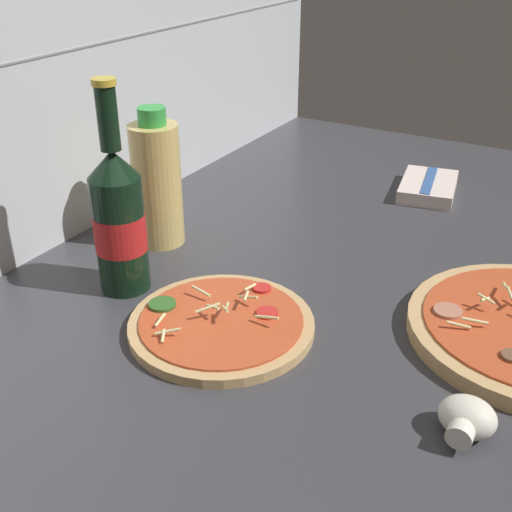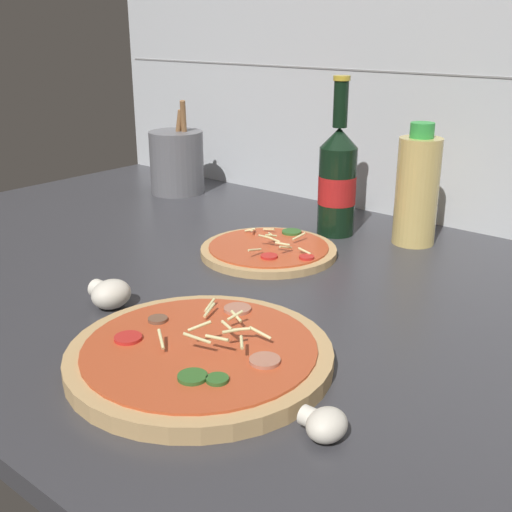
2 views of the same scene
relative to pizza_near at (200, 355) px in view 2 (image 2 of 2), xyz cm
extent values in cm
cube|color=#38383D|center=(-9.76, 21.76, -2.36)|extent=(160.00, 90.00, 2.50)
cube|color=silver|center=(-9.76, 67.26, 26.39)|extent=(160.00, 1.00, 60.00)
cube|color=gray|center=(-9.76, 66.71, 26.39)|extent=(156.80, 0.16, 0.30)
cylinder|color=tan|center=(0.00, -0.01, -0.14)|extent=(29.83, 29.83, 1.95)
cylinder|color=#C14C28|center=(0.00, -0.01, 0.98)|extent=(26.25, 26.25, 0.30)
cylinder|color=#B7755B|center=(7.80, 1.89, 1.33)|extent=(3.35, 3.35, 0.40)
cylinder|color=brown|center=(-8.43, 1.36, 1.33)|extent=(2.38, 2.38, 0.40)
cylinder|color=#336628|center=(6.56, -4.12, 1.33)|extent=(2.33, 2.33, 0.40)
cylinder|color=red|center=(-7.37, -4.08, 1.33)|extent=(3.18, 3.18, 0.40)
cylinder|color=#B7755B|center=(-3.04, 9.76, 1.33)|extent=(3.42, 3.42, 0.40)
cylinder|color=#336628|center=(4.31, -5.37, 1.33)|extent=(3.09, 3.09, 0.40)
cylinder|color=beige|center=(1.90, 2.43, 3.38)|extent=(1.97, 0.85, 0.59)
cylinder|color=beige|center=(-0.18, 6.11, 2.62)|extent=(0.84, 2.25, 0.84)
cylinder|color=beige|center=(0.14, -0.09, 3.69)|extent=(1.68, 2.52, 0.99)
cylinder|color=beige|center=(4.67, 4.91, 2.39)|extent=(2.74, 1.00, 1.16)
cylinder|color=beige|center=(5.01, 1.37, 2.74)|extent=(1.76, 1.81, 0.70)
cylinder|color=beige|center=(3.10, 1.84, 3.31)|extent=(1.41, 1.91, 0.42)
cylinder|color=beige|center=(1.30, -1.64, 3.21)|extent=(2.85, 1.89, 1.21)
cylinder|color=beige|center=(-2.95, -3.01, 2.23)|extent=(2.66, 1.92, 1.26)
cylinder|color=beige|center=(2.84, -0.16, 3.15)|extent=(2.82, 1.00, 0.45)
cylinder|color=beige|center=(-0.10, 6.26, 2.48)|extent=(2.16, 0.93, 0.90)
cylinder|color=beige|center=(-4.58, 6.32, 1.96)|extent=(1.42, 2.98, 0.78)
cylinder|color=beige|center=(-5.94, 7.79, 1.70)|extent=(1.30, 2.74, 0.86)
cylinder|color=beige|center=(2.66, 3.91, 2.57)|extent=(2.25, 1.40, 0.79)
cylinder|color=tan|center=(-16.90, 33.13, -0.49)|extent=(22.45, 22.45, 1.25)
cylinder|color=#C14C28|center=(-16.90, 33.13, 0.28)|extent=(19.76, 19.76, 0.30)
cylinder|color=#336628|center=(-18.10, 41.05, 0.63)|extent=(3.42, 3.42, 0.40)
cylinder|color=red|center=(-13.30, 28.82, 0.63)|extent=(2.69, 2.69, 0.40)
cylinder|color=red|center=(-8.56, 32.24, 0.63)|extent=(2.35, 2.35, 0.40)
cylinder|color=beige|center=(-17.08, 32.44, 2.13)|extent=(1.75, 1.94, 0.97)
cylinder|color=beige|center=(-15.36, 27.77, 1.52)|extent=(0.41, 3.15, 1.03)
cylinder|color=beige|center=(-9.58, 33.36, 1.05)|extent=(2.54, 0.51, 0.74)
cylinder|color=beige|center=(-23.07, 36.45, 1.13)|extent=(1.80, 2.74, 1.02)
cylinder|color=beige|center=(-17.15, 34.10, 1.91)|extent=(1.01, 2.22, 0.89)
cylinder|color=beige|center=(-14.21, 37.84, 1.45)|extent=(0.69, 3.00, 0.78)
cylinder|color=beige|center=(-12.51, 31.99, 1.46)|extent=(0.58, 2.82, 1.18)
cylinder|color=beige|center=(-17.70, 34.48, 1.98)|extent=(2.44, 2.44, 1.06)
cylinder|color=beige|center=(-13.09, 31.94, 1.91)|extent=(2.39, 1.18, 0.47)
cylinder|color=beige|center=(-21.43, 38.82, 0.96)|extent=(2.31, 0.64, 0.71)
cylinder|color=beige|center=(-15.77, 32.95, 1.82)|extent=(2.09, 1.46, 1.10)
cylinder|color=beige|center=(-23.82, 36.55, 0.92)|extent=(1.88, 1.23, 0.85)
cylinder|color=black|center=(-14.78, 49.82, 6.73)|extent=(6.68, 6.68, 15.68)
cone|color=black|center=(-14.78, 49.82, 16.32)|extent=(6.68, 6.68, 3.51)
cylinder|color=black|center=(-14.78, 49.82, 21.98)|extent=(2.54, 2.54, 7.80)
cylinder|color=gold|center=(-14.78, 49.82, 26.28)|extent=(2.92, 2.92, 0.80)
cylinder|color=red|center=(-14.78, 49.82, 7.04)|extent=(6.75, 6.75, 5.02)
cylinder|color=#D6B766|center=(-1.50, 54.04, 8.02)|extent=(7.26, 7.26, 18.27)
cylinder|color=green|center=(-1.50, 54.04, 18.40)|extent=(3.99, 3.99, 2.49)
cylinder|color=white|center=(16.90, -2.40, 0.40)|extent=(1.94, 1.94, 1.94)
ellipsoid|color=silver|center=(18.63, -2.40, 0.40)|extent=(3.67, 4.31, 3.02)
cylinder|color=white|center=(-22.08, 3.27, 0.84)|extent=(2.51, 2.51, 2.51)
ellipsoid|color=silver|center=(-19.85, 3.27, 0.84)|extent=(4.74, 5.58, 3.90)
cylinder|color=slate|center=(-58.84, 52.41, 5.74)|extent=(11.94, 11.94, 13.72)
cylinder|color=olive|center=(-57.33, 53.62, 11.90)|extent=(3.18, 3.53, 15.05)
cylinder|color=olive|center=(-58.88, 52.95, 10.86)|extent=(3.82, 1.48, 12.95)
camera|label=1|loc=(-70.48, -2.61, 43.27)|focal=45.00mm
camera|label=2|loc=(45.60, -44.66, 34.90)|focal=45.00mm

